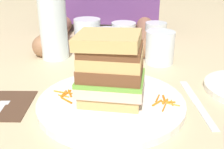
{
  "coord_description": "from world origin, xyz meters",
  "views": [
    {
      "loc": [
        0.03,
        -0.48,
        0.27
      ],
      "look_at": [
        0.01,
        0.02,
        0.05
      ],
      "focal_mm": 44.79,
      "sensor_mm": 36.0,
      "label": 1
    }
  ],
  "objects_px": {
    "empty_tumbler_0": "(123,35)",
    "empty_tumbler_3": "(155,36)",
    "napkin_dark": "(3,105)",
    "empty_tumbler_2": "(88,35)",
    "juice_glass": "(160,50)",
    "water_bottle": "(52,9)",
    "main_plate": "(111,103)",
    "empty_tumbler_1": "(107,45)",
    "knife": "(198,104)",
    "sandwich": "(111,69)"
  },
  "relations": [
    {
      "from": "juice_glass",
      "to": "empty_tumbler_1",
      "type": "bearing_deg",
      "value": 171.29
    },
    {
      "from": "main_plate",
      "to": "napkin_dark",
      "type": "bearing_deg",
      "value": -177.47
    },
    {
      "from": "empty_tumbler_0",
      "to": "juice_glass",
      "type": "bearing_deg",
      "value": -51.93
    },
    {
      "from": "main_plate",
      "to": "empty_tumbler_2",
      "type": "xyz_separation_m",
      "value": [
        -0.09,
        0.34,
        0.04
      ]
    },
    {
      "from": "sandwich",
      "to": "knife",
      "type": "relative_size",
      "value": 0.67
    },
    {
      "from": "juice_glass",
      "to": "sandwich",
      "type": "bearing_deg",
      "value": -115.52
    },
    {
      "from": "main_plate",
      "to": "empty_tumbler_0",
      "type": "bearing_deg",
      "value": 87.43
    },
    {
      "from": "knife",
      "to": "empty_tumbler_2",
      "type": "xyz_separation_m",
      "value": [
        -0.26,
        0.32,
        0.05
      ]
    },
    {
      "from": "main_plate",
      "to": "knife",
      "type": "height_order",
      "value": "main_plate"
    },
    {
      "from": "knife",
      "to": "sandwich",
      "type": "bearing_deg",
      "value": -174.45
    },
    {
      "from": "sandwich",
      "to": "water_bottle",
      "type": "bearing_deg",
      "value": 122.94
    },
    {
      "from": "sandwich",
      "to": "empty_tumbler_0",
      "type": "xyz_separation_m",
      "value": [
        0.02,
        0.37,
        -0.04
      ]
    },
    {
      "from": "sandwich",
      "to": "empty_tumbler_1",
      "type": "bearing_deg",
      "value": 95.71
    },
    {
      "from": "knife",
      "to": "empty_tumbler_0",
      "type": "height_order",
      "value": "empty_tumbler_0"
    },
    {
      "from": "sandwich",
      "to": "water_bottle",
      "type": "distance_m",
      "value": 0.33
    },
    {
      "from": "knife",
      "to": "empty_tumbler_1",
      "type": "relative_size",
      "value": 2.35
    },
    {
      "from": "juice_glass",
      "to": "water_bottle",
      "type": "height_order",
      "value": "water_bottle"
    },
    {
      "from": "empty_tumbler_1",
      "to": "napkin_dark",
      "type": "bearing_deg",
      "value": -123.99
    },
    {
      "from": "main_plate",
      "to": "empty_tumbler_0",
      "type": "relative_size",
      "value": 3.54
    },
    {
      "from": "water_bottle",
      "to": "juice_glass",
      "type": "bearing_deg",
      "value": -4.81
    },
    {
      "from": "juice_glass",
      "to": "empty_tumbler_1",
      "type": "distance_m",
      "value": 0.15
    },
    {
      "from": "juice_glass",
      "to": "empty_tumbler_1",
      "type": "relative_size",
      "value": 1.03
    },
    {
      "from": "empty_tumbler_0",
      "to": "empty_tumbler_3",
      "type": "height_order",
      "value": "empty_tumbler_3"
    },
    {
      "from": "napkin_dark",
      "to": "empty_tumbler_2",
      "type": "relative_size",
      "value": 1.23
    },
    {
      "from": "napkin_dark",
      "to": "water_bottle",
      "type": "bearing_deg",
      "value": 82.21
    },
    {
      "from": "sandwich",
      "to": "juice_glass",
      "type": "distance_m",
      "value": 0.27
    },
    {
      "from": "main_plate",
      "to": "water_bottle",
      "type": "xyz_separation_m",
      "value": [
        -0.17,
        0.27,
        0.13
      ]
    },
    {
      "from": "knife",
      "to": "empty_tumbler_1",
      "type": "bearing_deg",
      "value": 128.37
    },
    {
      "from": "knife",
      "to": "juice_glass",
      "type": "xyz_separation_m",
      "value": [
        -0.05,
        0.23,
        0.04
      ]
    },
    {
      "from": "juice_glass",
      "to": "empty_tumbler_3",
      "type": "distance_m",
      "value": 0.12
    },
    {
      "from": "empty_tumbler_2",
      "to": "empty_tumbler_3",
      "type": "distance_m",
      "value": 0.21
    },
    {
      "from": "water_bottle",
      "to": "napkin_dark",
      "type": "bearing_deg",
      "value": -97.79
    },
    {
      "from": "water_bottle",
      "to": "empty_tumbler_0",
      "type": "xyz_separation_m",
      "value": [
        0.19,
        0.1,
        -0.1
      ]
    },
    {
      "from": "empty_tumbler_1",
      "to": "empty_tumbler_3",
      "type": "height_order",
      "value": "same"
    },
    {
      "from": "main_plate",
      "to": "juice_glass",
      "type": "bearing_deg",
      "value": 64.48
    },
    {
      "from": "juice_glass",
      "to": "empty_tumbler_3",
      "type": "bearing_deg",
      "value": 90.77
    },
    {
      "from": "knife",
      "to": "empty_tumbler_3",
      "type": "height_order",
      "value": "empty_tumbler_3"
    },
    {
      "from": "knife",
      "to": "empty_tumbler_1",
      "type": "distance_m",
      "value": 0.32
    },
    {
      "from": "empty_tumbler_1",
      "to": "water_bottle",
      "type": "bearing_deg",
      "value": 179.03
    },
    {
      "from": "juice_glass",
      "to": "water_bottle",
      "type": "bearing_deg",
      "value": 175.19
    },
    {
      "from": "empty_tumbler_0",
      "to": "knife",
      "type": "bearing_deg",
      "value": -66.53
    },
    {
      "from": "empty_tumbler_1",
      "to": "empty_tumbler_3",
      "type": "distance_m",
      "value": 0.17
    },
    {
      "from": "sandwich",
      "to": "empty_tumbler_0",
      "type": "relative_size",
      "value": 1.66
    },
    {
      "from": "knife",
      "to": "empty_tumbler_0",
      "type": "distance_m",
      "value": 0.39
    },
    {
      "from": "empty_tumbler_3",
      "to": "water_bottle",
      "type": "bearing_deg",
      "value": -162.23
    },
    {
      "from": "empty_tumbler_2",
      "to": "empty_tumbler_3",
      "type": "relative_size",
      "value": 1.16
    },
    {
      "from": "empty_tumbler_2",
      "to": "empty_tumbler_3",
      "type": "bearing_deg",
      "value": 7.22
    },
    {
      "from": "juice_glass",
      "to": "water_bottle",
      "type": "relative_size",
      "value": 0.29
    },
    {
      "from": "knife",
      "to": "juice_glass",
      "type": "bearing_deg",
      "value": 103.44
    },
    {
      "from": "sandwich",
      "to": "knife",
      "type": "xyz_separation_m",
      "value": [
        0.17,
        0.02,
        -0.08
      ]
    }
  ]
}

